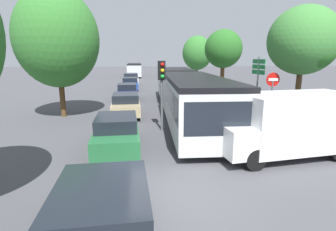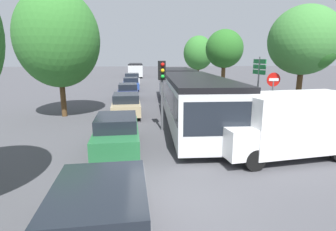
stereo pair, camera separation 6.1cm
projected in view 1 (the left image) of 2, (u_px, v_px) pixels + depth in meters
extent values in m
plane|color=#47474C|center=(180.00, 200.00, 6.69)|extent=(200.00, 200.00, 0.00)
cube|color=silver|center=(194.00, 102.00, 13.35)|extent=(3.00, 9.94, 2.13)
cube|color=black|center=(194.00, 94.00, 13.27)|extent=(3.01, 9.55, 0.93)
cube|color=black|center=(194.00, 79.00, 13.10)|extent=(3.00, 9.94, 0.21)
cube|color=silver|center=(175.00, 84.00, 22.44)|extent=(2.89, 6.83, 2.13)
cube|color=black|center=(175.00, 79.00, 22.35)|extent=(2.90, 6.57, 0.93)
cube|color=black|center=(175.00, 70.00, 22.18)|extent=(2.89, 6.83, 0.21)
cylinder|color=black|center=(181.00, 89.00, 18.65)|extent=(1.99, 1.11, 1.96)
cube|color=black|center=(219.00, 119.00, 8.54)|extent=(2.33, 0.19, 1.14)
cylinder|color=black|center=(234.00, 135.00, 10.54)|extent=(0.35, 1.05, 1.04)
cylinder|color=black|center=(179.00, 136.00, 10.38)|extent=(0.35, 1.05, 1.04)
cylinder|color=black|center=(202.00, 106.00, 16.68)|extent=(0.35, 1.05, 1.04)
cylinder|color=black|center=(167.00, 107.00, 16.52)|extent=(0.35, 1.05, 1.04)
cylinder|color=black|center=(188.00, 93.00, 22.70)|extent=(0.35, 1.05, 1.04)
cylinder|color=black|center=(162.00, 93.00, 22.54)|extent=(0.35, 1.05, 1.04)
cube|color=silver|center=(134.00, 70.00, 49.55)|extent=(2.55, 11.10, 1.93)
cube|color=black|center=(134.00, 68.00, 49.48)|extent=(2.57, 10.55, 0.81)
cube|color=black|center=(134.00, 64.00, 49.32)|extent=(2.55, 11.10, 0.19)
cylinder|color=black|center=(129.00, 73.00, 53.14)|extent=(0.30, 0.97, 0.96)
cylinder|color=black|center=(140.00, 73.00, 53.38)|extent=(0.30, 0.97, 0.96)
cylinder|color=black|center=(129.00, 75.00, 46.37)|extent=(0.30, 0.97, 0.96)
cylinder|color=black|center=(140.00, 75.00, 46.61)|extent=(0.30, 0.97, 0.96)
cube|color=#47474C|center=(104.00, 227.00, 4.71)|extent=(1.90, 4.16, 0.66)
cube|color=black|center=(102.00, 200.00, 4.48)|extent=(1.68, 2.21, 0.51)
cylinder|color=black|center=(77.00, 204.00, 5.92)|extent=(0.24, 0.63, 0.62)
cylinder|color=black|center=(141.00, 199.00, 6.14)|extent=(0.24, 0.63, 0.62)
cube|color=#236638|center=(117.00, 135.00, 10.33)|extent=(1.81, 3.98, 0.63)
cube|color=black|center=(116.00, 122.00, 10.12)|extent=(1.61, 2.11, 0.48)
cylinder|color=black|center=(102.00, 133.00, 11.50)|extent=(0.23, 0.60, 0.60)
cylinder|color=black|center=(134.00, 132.00, 11.70)|extent=(0.23, 0.60, 0.60)
cylinder|color=black|center=(96.00, 154.00, 9.08)|extent=(0.23, 0.60, 0.60)
cylinder|color=black|center=(136.00, 151.00, 9.28)|extent=(0.23, 0.60, 0.60)
cube|color=tan|center=(126.00, 106.00, 16.33)|extent=(1.83, 4.02, 0.64)
cube|color=black|center=(126.00, 98.00, 16.12)|extent=(1.62, 2.13, 0.49)
cylinder|color=black|center=(115.00, 107.00, 17.51)|extent=(0.23, 0.61, 0.60)
cylinder|color=black|center=(137.00, 107.00, 17.71)|extent=(0.23, 0.61, 0.60)
cylinder|color=black|center=(114.00, 115.00, 15.06)|extent=(0.23, 0.61, 0.60)
cylinder|color=black|center=(138.00, 114.00, 15.27)|extent=(0.23, 0.61, 0.60)
cube|color=navy|center=(127.00, 93.00, 22.56)|extent=(1.82, 3.99, 0.64)
cube|color=black|center=(127.00, 86.00, 22.35)|extent=(1.61, 2.12, 0.49)
cylinder|color=black|center=(120.00, 94.00, 23.73)|extent=(0.23, 0.61, 0.60)
cylinder|color=black|center=(135.00, 94.00, 23.93)|extent=(0.23, 0.61, 0.60)
cylinder|color=black|center=(119.00, 98.00, 21.30)|extent=(0.23, 0.61, 0.60)
cylinder|color=black|center=(136.00, 98.00, 21.50)|extent=(0.23, 0.61, 0.60)
cube|color=#284799|center=(130.00, 85.00, 28.84)|extent=(1.86, 4.08, 0.65)
cube|color=black|center=(130.00, 80.00, 28.63)|extent=(1.65, 2.16, 0.50)
cylinder|color=black|center=(124.00, 86.00, 30.04)|extent=(0.23, 0.62, 0.61)
cylinder|color=black|center=(136.00, 86.00, 30.25)|extent=(0.23, 0.62, 0.61)
cylinder|color=black|center=(123.00, 89.00, 27.56)|extent=(0.23, 0.62, 0.61)
cylinder|color=black|center=(137.00, 89.00, 27.76)|extent=(0.23, 0.62, 0.61)
cube|color=#B7BABF|center=(131.00, 80.00, 34.07)|extent=(2.05, 4.51, 0.72)
cube|color=black|center=(131.00, 75.00, 33.83)|extent=(1.82, 2.39, 0.55)
cylinder|color=black|center=(125.00, 82.00, 35.39)|extent=(0.26, 0.68, 0.68)
cylinder|color=black|center=(137.00, 81.00, 35.62)|extent=(0.26, 0.68, 0.68)
cylinder|color=black|center=(125.00, 84.00, 32.65)|extent=(0.26, 0.68, 0.68)
cylinder|color=black|center=(137.00, 83.00, 32.88)|extent=(0.26, 0.68, 0.68)
cube|color=white|center=(296.00, 121.00, 9.46)|extent=(4.32, 2.51, 2.00)
cube|color=white|center=(232.00, 138.00, 8.99)|extent=(1.14, 2.00, 1.00)
cylinder|color=black|center=(255.00, 160.00, 8.39)|extent=(0.74, 0.33, 0.72)
cylinder|color=black|center=(231.00, 143.00, 9.98)|extent=(0.74, 0.33, 0.72)
cylinder|color=black|center=(304.00, 137.00, 10.74)|extent=(0.74, 0.33, 0.72)
cylinder|color=#56595E|center=(162.00, 96.00, 12.74)|extent=(0.12, 0.12, 3.40)
cube|color=black|center=(162.00, 70.00, 12.47)|extent=(0.36, 0.30, 0.90)
sphere|color=red|center=(162.00, 65.00, 12.27)|extent=(0.18, 0.18, 0.18)
sphere|color=#EAAD14|center=(162.00, 71.00, 12.33)|extent=(0.18, 0.18, 0.18)
sphere|color=green|center=(162.00, 77.00, 12.39)|extent=(0.18, 0.18, 0.18)
cylinder|color=#56595E|center=(271.00, 104.00, 13.42)|extent=(0.08, 0.08, 2.40)
cylinder|color=red|center=(273.00, 80.00, 13.14)|extent=(0.70, 0.03, 0.70)
cube|color=white|center=(273.00, 80.00, 13.12)|extent=(0.50, 0.04, 0.14)
cylinder|color=#56595E|center=(257.00, 85.00, 17.20)|extent=(0.10, 0.10, 3.60)
cube|color=#197A38|center=(259.00, 61.00, 16.88)|extent=(0.23, 1.40, 0.28)
cube|color=#197A38|center=(259.00, 67.00, 16.95)|extent=(0.23, 1.40, 0.28)
cube|color=#197A38|center=(258.00, 72.00, 17.02)|extent=(0.23, 1.40, 0.28)
cylinder|color=#51381E|center=(62.00, 96.00, 15.90)|extent=(0.32, 0.32, 2.50)
ellipsoid|color=#33752D|center=(57.00, 39.00, 15.17)|extent=(4.77, 4.77, 5.64)
cylinder|color=#51381E|center=(297.00, 97.00, 13.68)|extent=(0.28, 0.28, 3.11)
ellipsoid|color=#3D7F38|center=(303.00, 40.00, 13.06)|extent=(3.46, 3.46, 3.40)
ellipsoid|color=#286623|center=(312.00, 51.00, 12.67)|extent=(2.07, 2.07, 1.87)
cylinder|color=#51381E|center=(222.00, 79.00, 25.13)|extent=(0.38, 0.38, 3.01)
ellipsoid|color=#286623|center=(223.00, 49.00, 24.51)|extent=(3.49, 3.49, 3.55)
cylinder|color=#51381E|center=(197.00, 74.00, 36.93)|extent=(0.33, 0.33, 2.40)
ellipsoid|color=#33752D|center=(197.00, 53.00, 36.29)|extent=(4.11, 4.11, 4.65)
ellipsoid|color=#33752D|center=(193.00, 58.00, 36.89)|extent=(2.47, 2.47, 2.56)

